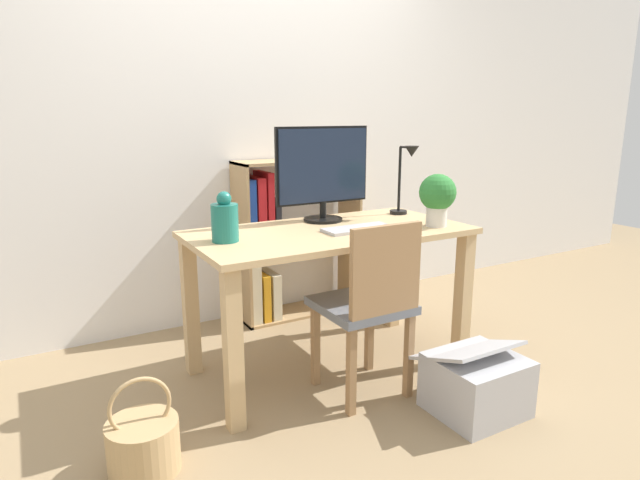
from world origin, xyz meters
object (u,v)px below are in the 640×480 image
(monitor, at_px, (323,169))
(storage_box, at_px, (476,383))
(potted_plant, at_px, (437,196))
(basket, at_px, (143,444))
(desk_lamp, at_px, (406,173))
(chair, at_px, (370,302))
(bookshelf, at_px, (276,244))
(keyboard, at_px, (358,229))
(vase, at_px, (225,220))

(monitor, relative_size, storage_box, 1.32)
(potted_plant, bearing_deg, basket, -173.34)
(desk_lamp, bearing_deg, chair, -140.24)
(monitor, distance_m, desk_lamp, 0.50)
(bookshelf, distance_m, storage_box, 1.57)
(chair, bearing_deg, potted_plant, 12.51)
(chair, xyz_separation_m, bookshelf, (0.07, 1.15, 0.02))
(storage_box, bearing_deg, desk_lamp, 74.83)
(monitor, bearing_deg, desk_lamp, -11.01)
(desk_lamp, height_order, potted_plant, desk_lamp)
(keyboard, xyz_separation_m, vase, (-0.66, 0.10, 0.09))
(desk_lamp, xyz_separation_m, basket, (-1.62, -0.51, -0.88))
(desk_lamp, bearing_deg, potted_plant, -98.83)
(desk_lamp, distance_m, storage_box, 1.21)
(keyboard, relative_size, chair, 0.42)
(keyboard, distance_m, desk_lamp, 0.55)
(vase, xyz_separation_m, storage_box, (0.89, -0.73, -0.71))
(chair, height_order, basket, chair)
(keyboard, height_order, storage_box, keyboard)
(keyboard, distance_m, basket, 1.37)
(bookshelf, bearing_deg, vase, -128.46)
(basket, height_order, storage_box, basket)
(chair, distance_m, basket, 1.12)
(monitor, height_order, basket, monitor)
(bookshelf, bearing_deg, chair, -93.32)
(keyboard, relative_size, potted_plant, 1.33)
(chair, bearing_deg, desk_lamp, 36.24)
(monitor, bearing_deg, bookshelf, 91.12)
(keyboard, distance_m, chair, 0.40)
(basket, xyz_separation_m, storage_box, (1.40, -0.32, 0.03))
(vase, xyz_separation_m, basket, (-0.50, -0.41, -0.74))
(monitor, distance_m, bookshelf, 0.79)
(chair, bearing_deg, storage_box, -49.58)
(bookshelf, height_order, basket, bookshelf)
(potted_plant, distance_m, basket, 1.77)
(monitor, height_order, chair, monitor)
(keyboard, bearing_deg, basket, -165.47)
(monitor, height_order, desk_lamp, monitor)
(keyboard, height_order, potted_plant, potted_plant)
(bookshelf, bearing_deg, desk_lamp, -53.52)
(keyboard, xyz_separation_m, storage_box, (0.23, -0.62, -0.62))
(keyboard, height_order, bookshelf, bookshelf)
(potted_plant, height_order, basket, potted_plant)
(monitor, relative_size, keyboard, 1.53)
(keyboard, relative_size, storage_box, 0.87)
(chair, relative_size, storage_box, 2.06)
(monitor, xyz_separation_m, basket, (-1.13, -0.60, -0.92))
(bookshelf, bearing_deg, keyboard, -87.26)
(vase, distance_m, storage_box, 1.35)
(vase, distance_m, bookshelf, 1.05)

